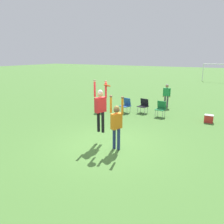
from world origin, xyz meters
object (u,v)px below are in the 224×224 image
frisbee (107,86)px  cooler_box (209,119)px  camping_chair_1 (126,104)px  camping_chair_2 (100,105)px  camping_chair_4 (143,105)px  person_defending (116,122)px  person_spectator_near (167,93)px  camping_chair_3 (161,108)px  person_jumping (100,105)px

frisbee → cooler_box: bearing=58.3°
camping_chair_1 → camping_chair_2: camping_chair_1 is taller
camping_chair_1 → camping_chair_4: (0.98, 0.46, -0.01)m
person_defending → camping_chair_4: (-1.13, 5.63, -0.60)m
camping_chair_2 → camping_chair_4: bearing=179.8°
person_defending → cooler_box: 6.08m
person_defending → frisbee: (-0.53, 0.22, 1.28)m
camping_chair_2 → person_spectator_near: person_spectator_near is taller
frisbee → camping_chair_1: 5.52m
person_defending → person_spectator_near: (-0.33, 7.81, -0.16)m
person_spectator_near → frisbee: bearing=-90.6°
camping_chair_3 → camping_chair_4: 1.25m
person_jumping → camping_chair_4: size_ratio=2.48×
cooler_box → person_jumping: bearing=-125.1°
camping_chair_4 → cooler_box: (3.80, -0.23, -0.29)m
person_jumping → person_spectator_near: size_ratio=1.34×
person_defending → camping_chair_4: size_ratio=2.42×
camping_chair_4 → cooler_box: bearing=-172.3°
person_jumping → person_defending: person_jumping is taller
frisbee → camping_chair_2: 5.35m
camping_chair_2 → person_spectator_near: (3.13, 3.54, 0.46)m
camping_chair_4 → cooler_box: size_ratio=1.94×
person_defending → person_spectator_near: person_defending is taller
camping_chair_1 → camping_chair_2: bearing=50.5°
camping_chair_2 → frisbee: bearing=95.4°
person_defending → cooler_box: size_ratio=4.69×
camping_chair_3 → person_spectator_near: (-0.40, 2.51, 0.41)m
person_jumping → camping_chair_4: person_jumping is taller
frisbee → camping_chair_3: (0.60, 5.08, -1.85)m
frisbee → cooler_box: frisbee is taller
camping_chair_1 → camping_chair_4: 1.08m
cooler_box → person_defending: bearing=-116.3°
camping_chair_3 → cooler_box: bearing=-174.7°
camping_chair_1 → camping_chair_3: (2.19, 0.13, 0.01)m
camping_chair_3 → cooler_box: camping_chair_3 is taller
person_jumping → person_defending: 1.06m
person_jumping → camping_chair_3: (0.98, 4.98, -1.03)m
person_jumping → camping_chair_2: bearing=52.3°
person_jumping → camping_chair_2: 4.83m
person_jumping → camping_chair_1: bearing=33.4°
camping_chair_2 → cooler_box: 6.24m
camping_chair_2 → camping_chair_4: 2.69m
camping_chair_3 → person_spectator_near: size_ratio=0.56×
person_jumping → camping_chair_1: 5.11m
person_defending → camping_chair_2: 5.53m
person_jumping → person_spectator_near: 7.54m
camping_chair_3 → camping_chair_4: size_ratio=1.04×
person_defending → cooler_box: (2.67, 5.39, -0.89)m
person_jumping → camping_chair_1: size_ratio=2.41×
person_jumping → person_spectator_near: (0.57, 7.49, -0.62)m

